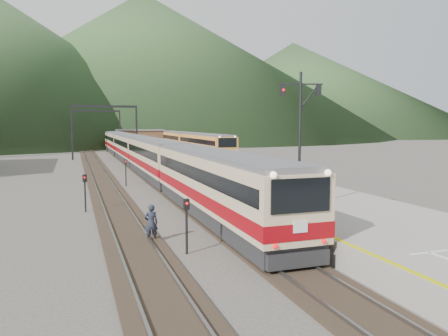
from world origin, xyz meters
name	(u,v)px	position (x,y,z in m)	size (l,w,h in m)	color
ground	(316,287)	(0.00, 0.00, 0.00)	(400.00, 400.00, 0.00)	#47423D
track_main	(140,168)	(0.00, 40.00, 0.07)	(2.60, 200.00, 0.23)	black
track_far	(96,169)	(-5.00, 40.00, 0.07)	(2.60, 200.00, 0.23)	black
track_second	(230,165)	(11.50, 40.00, 0.07)	(2.60, 200.00, 0.23)	black
platform	(189,164)	(5.60, 38.00, 0.50)	(8.00, 100.00, 1.00)	gray
gantry_near	(105,121)	(-2.85, 55.00, 5.59)	(9.55, 0.25, 8.00)	black
gantry_far	(96,122)	(-2.85, 80.00, 5.59)	(9.55, 0.25, 8.00)	black
station_shed	(140,137)	(5.60, 78.00, 2.57)	(9.40, 4.40, 3.10)	brown
hill_b	(143,64)	(30.00, 230.00, 37.50)	(220.00, 220.00, 75.00)	#284A23
hill_c	(292,88)	(110.00, 210.00, 25.00)	(160.00, 160.00, 50.00)	#284A23
main_train	(140,153)	(0.00, 38.96, 1.91)	(2.76, 75.63, 3.36)	#C6AF86
second_train	(188,142)	(11.50, 61.80, 2.08)	(3.03, 41.24, 3.70)	orange
signal_mast	(300,126)	(3.43, 7.49, 5.17)	(2.13, 0.75, 6.83)	black
short_signal_a	(187,219)	(-3.10, 4.86, 1.46)	(0.24, 0.19, 2.27)	black
short_signal_b	(126,169)	(-3.22, 25.39, 1.46)	(0.26, 0.23, 2.27)	black
short_signal_c	(85,188)	(-6.76, 15.02, 1.46)	(0.26, 0.22, 2.27)	black
worker	(151,223)	(-4.15, 7.21, 0.85)	(0.62, 0.41, 1.70)	#1F2433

